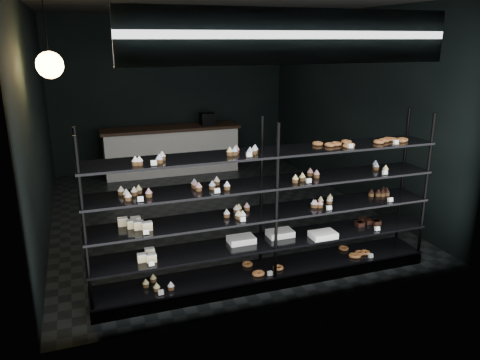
% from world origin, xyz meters
% --- Properties ---
extents(room, '(5.01, 6.01, 3.20)m').
position_xyz_m(room, '(0.00, 0.00, 1.60)').
color(room, black).
rests_on(room, ground).
extents(display_shelf, '(4.00, 0.50, 1.91)m').
position_xyz_m(display_shelf, '(-0.06, -2.45, 0.63)').
color(display_shelf, black).
rests_on(display_shelf, room).
extents(signage, '(3.30, 0.05, 0.50)m').
position_xyz_m(signage, '(0.00, -2.93, 2.75)').
color(signage, '#0C1D3C').
rests_on(signage, room).
extents(pendant_lamp, '(0.29, 0.29, 0.88)m').
position_xyz_m(pendant_lamp, '(-2.20, -1.27, 2.45)').
color(pendant_lamp, black).
rests_on(pendant_lamp, room).
extents(service_counter, '(2.85, 0.65, 1.23)m').
position_xyz_m(service_counter, '(-0.14, 2.50, 0.50)').
color(service_counter, silver).
rests_on(service_counter, room).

